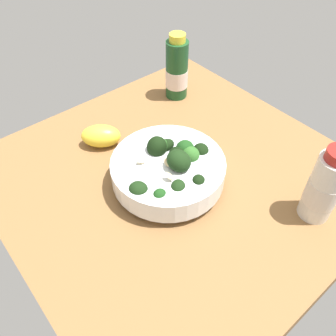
{
  "coord_description": "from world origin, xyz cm",
  "views": [
    {
      "loc": [
        35.14,
        -31.52,
        49.93
      ],
      "look_at": [
        0.83,
        -2.79,
        4.0
      ],
      "focal_mm": 37.63,
      "sensor_mm": 36.0,
      "label": 1
    }
  ],
  "objects": [
    {
      "name": "lemon_wedge",
      "position": [
        -16.47,
        -6.46,
        2.35
      ],
      "size": [
        8.98,
        9.43,
        4.71
      ],
      "primitive_type": "ellipsoid",
      "rotation": [
        0.0,
        0.0,
        0.88
      ],
      "color": "yellow",
      "rests_on": "ground_plane"
    },
    {
      "name": "ground_plane",
      "position": [
        0.0,
        0.0,
        -2.35
      ],
      "size": [
        64.3,
        64.3,
        4.71
      ],
      "primitive_type": "cube",
      "color": "brown"
    },
    {
      "name": "bottle_short",
      "position": [
        22.62,
        12.19,
        6.75
      ],
      "size": [
        5.47,
        5.47,
        14.79
      ],
      "color": "beige",
      "rests_on": "ground_plane"
    },
    {
      "name": "bottle_tall",
      "position": [
        -20.32,
        17.61,
        6.82
      ],
      "size": [
        5.32,
        5.32,
        15.64
      ],
      "color": "#194723",
      "rests_on": "ground_plane"
    },
    {
      "name": "bowl_of_broccoli",
      "position": [
        0.88,
        -2.65,
        3.89
      ],
      "size": [
        20.82,
        20.82,
        9.88
      ],
      "color": "white",
      "rests_on": "ground_plane"
    }
  ]
}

